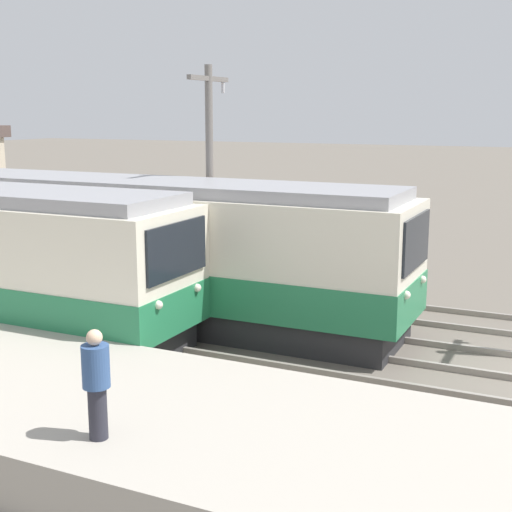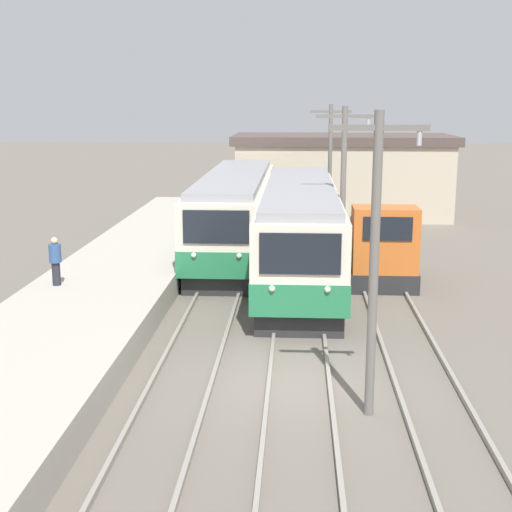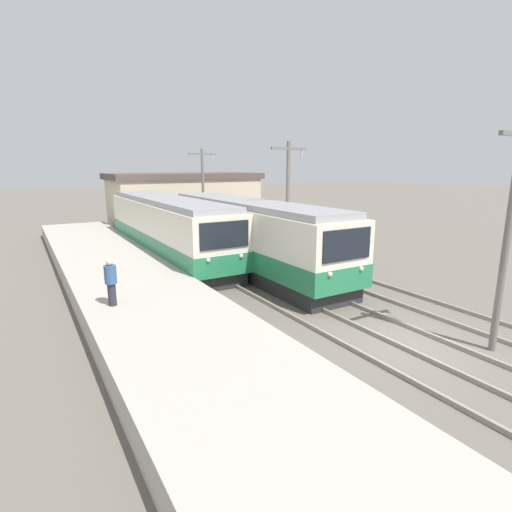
% 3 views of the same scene
% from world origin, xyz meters
% --- Properties ---
extents(ground_plane, '(200.00, 200.00, 0.00)m').
position_xyz_m(ground_plane, '(0.00, 0.00, 0.00)').
color(ground_plane, '#665E54').
extents(platform_left, '(4.50, 54.00, 0.86)m').
position_xyz_m(platform_left, '(-6.25, 0.00, 0.43)').
color(platform_left, '#ADA599').
rests_on(platform_left, ground).
extents(track_left, '(1.54, 60.00, 0.14)m').
position_xyz_m(track_left, '(-2.60, 0.00, 0.07)').
color(track_left, gray).
rests_on(track_left, ground).
extents(track_center, '(1.54, 60.00, 0.14)m').
position_xyz_m(track_center, '(0.20, 0.00, 0.07)').
color(track_center, gray).
rests_on(track_center, ground).
extents(track_right, '(1.54, 60.00, 0.14)m').
position_xyz_m(track_right, '(3.20, 0.00, 0.07)').
color(track_right, gray).
rests_on(track_right, ground).
extents(commuter_train_left, '(2.84, 14.96, 3.55)m').
position_xyz_m(commuter_train_left, '(-2.60, 14.85, 1.66)').
color(commuter_train_left, '#28282B').
rests_on(commuter_train_left, ground).
extents(commuter_train_center, '(2.84, 14.42, 3.60)m').
position_xyz_m(commuter_train_center, '(0.20, 10.31, 1.67)').
color(commuter_train_center, '#28282B').
rests_on(commuter_train_center, ground).
extents(shunting_locomotive, '(2.40, 4.58, 3.00)m').
position_xyz_m(shunting_locomotive, '(3.20, 10.22, 1.21)').
color(shunting_locomotive, '#28282B').
rests_on(shunting_locomotive, ground).
extents(catenary_mast_near, '(2.00, 0.20, 6.46)m').
position_xyz_m(catenary_mast_near, '(1.71, -1.50, 3.55)').
color(catenary_mast_near, slate).
rests_on(catenary_mast_near, ground).
extents(catenary_mast_mid, '(2.00, 0.20, 6.46)m').
position_xyz_m(catenary_mast_mid, '(1.71, 9.01, 3.55)').
color(catenary_mast_mid, slate).
rests_on(catenary_mast_mid, ground).
extents(catenary_mast_far, '(2.00, 0.20, 6.46)m').
position_xyz_m(catenary_mast_far, '(1.71, 19.53, 3.55)').
color(catenary_mast_far, slate).
rests_on(catenary_mast_far, ground).
extents(person_on_platform, '(0.38, 0.38, 1.56)m').
position_xyz_m(person_on_platform, '(-7.55, 5.70, 1.71)').
color(person_on_platform, '#282833').
rests_on(person_on_platform, platform_left).
extents(station_building, '(12.60, 6.30, 4.69)m').
position_xyz_m(station_building, '(2.69, 26.00, 2.37)').
color(station_building, beige).
rests_on(station_building, ground).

